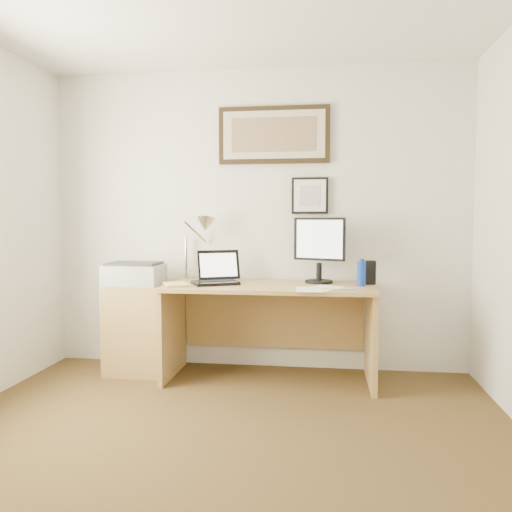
% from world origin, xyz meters
% --- Properties ---
extents(floor, '(4.00, 4.00, 0.00)m').
position_xyz_m(floor, '(0.00, 0.00, 0.00)').
color(floor, '#49351A').
rests_on(floor, ground).
extents(wall_back, '(3.50, 0.02, 2.50)m').
position_xyz_m(wall_back, '(0.00, 2.00, 1.25)').
color(wall_back, silver).
rests_on(wall_back, ground).
extents(side_cabinet, '(0.50, 0.40, 0.73)m').
position_xyz_m(side_cabinet, '(-0.92, 1.68, 0.36)').
color(side_cabinet, '#A07B43').
rests_on(side_cabinet, floor).
extents(water_bottle, '(0.07, 0.07, 0.19)m').
position_xyz_m(water_bottle, '(0.85, 1.64, 0.84)').
color(water_bottle, '#0D35AE').
rests_on(water_bottle, desk).
extents(bottle_cap, '(0.03, 0.03, 0.02)m').
position_xyz_m(bottle_cap, '(0.85, 1.64, 0.95)').
color(bottle_cap, '#0D35AE').
rests_on(bottle_cap, water_bottle).
extents(speaker, '(0.09, 0.08, 0.19)m').
position_xyz_m(speaker, '(0.92, 1.76, 0.84)').
color(speaker, black).
rests_on(speaker, desk).
extents(paper_sheet_a, '(0.21, 0.29, 0.00)m').
position_xyz_m(paper_sheet_a, '(0.47, 1.40, 0.75)').
color(paper_sheet_a, white).
rests_on(paper_sheet_a, desk).
extents(paper_sheet_b, '(0.34, 0.38, 0.00)m').
position_xyz_m(paper_sheet_b, '(0.57, 1.47, 0.75)').
color(paper_sheet_b, white).
rests_on(paper_sheet_b, desk).
extents(sticky_pad, '(0.09, 0.09, 0.01)m').
position_xyz_m(sticky_pad, '(0.60, 1.39, 0.76)').
color(sticky_pad, '#EAE76F').
rests_on(sticky_pad, desk).
extents(marker_pen, '(0.14, 0.06, 0.02)m').
position_xyz_m(marker_pen, '(0.74, 1.41, 0.76)').
color(marker_pen, white).
rests_on(marker_pen, desk).
extents(book, '(0.26, 0.29, 0.02)m').
position_xyz_m(book, '(-0.63, 1.44, 0.76)').
color(book, '#E4CD6B').
rests_on(book, desk).
extents(desk, '(1.60, 0.70, 0.75)m').
position_xyz_m(desk, '(0.15, 1.72, 0.51)').
color(desk, '#A07B43').
rests_on(desk, floor).
extents(laptop, '(0.41, 0.43, 0.26)m').
position_xyz_m(laptop, '(-0.27, 1.65, 0.81)').
color(laptop, black).
rests_on(laptop, desk).
extents(lcd_monitor, '(0.41, 0.22, 0.52)m').
position_xyz_m(lcd_monitor, '(0.53, 1.78, 1.04)').
color(lcd_monitor, black).
rests_on(lcd_monitor, desk).
extents(printer, '(0.44, 0.34, 0.18)m').
position_xyz_m(printer, '(-0.94, 1.65, 0.82)').
color(printer, '#A7A7AA').
rests_on(printer, side_cabinet).
extents(desk_lamp, '(0.29, 0.27, 0.53)m').
position_xyz_m(desk_lamp, '(-0.41, 1.81, 1.19)').
color(desk_lamp, silver).
rests_on(desk_lamp, desk).
extents(picture_large, '(0.92, 0.04, 0.47)m').
position_xyz_m(picture_large, '(0.15, 1.97, 1.95)').
color(picture_large, black).
rests_on(picture_large, wall_back).
extents(picture_small, '(0.30, 0.03, 0.30)m').
position_xyz_m(picture_small, '(0.45, 1.97, 1.45)').
color(picture_small, black).
rests_on(picture_small, wall_back).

